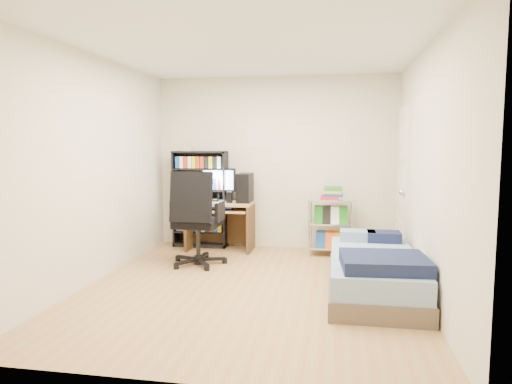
% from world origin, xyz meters
% --- Properties ---
extents(room, '(3.58, 4.08, 2.58)m').
position_xyz_m(room, '(0.00, 0.00, 1.25)').
color(room, '#A38451').
rests_on(room, ground).
extents(media_shelf, '(0.80, 0.27, 1.48)m').
position_xyz_m(media_shelf, '(-1.10, 1.84, 0.73)').
color(media_shelf, black).
rests_on(media_shelf, room).
extents(computer_desk, '(0.93, 0.54, 1.18)m').
position_xyz_m(computer_desk, '(-0.66, 1.70, 0.63)').
color(computer_desk, tan).
rests_on(computer_desk, room).
extents(office_chair, '(0.73, 0.73, 1.20)m').
position_xyz_m(office_chair, '(-0.83, 0.78, 0.38)').
color(office_chair, black).
rests_on(office_chair, room).
extents(wire_cart, '(0.60, 0.44, 0.96)m').
position_xyz_m(wire_cart, '(0.82, 1.64, 0.63)').
color(wire_cart, silver).
rests_on(wire_cart, room).
extents(bed, '(0.90, 1.80, 0.51)m').
position_xyz_m(bed, '(1.28, 0.03, 0.23)').
color(bed, brown).
rests_on(bed, room).
extents(door, '(0.12, 0.80, 2.00)m').
position_xyz_m(door, '(1.72, 1.35, 1.00)').
color(door, silver).
rests_on(door, room).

